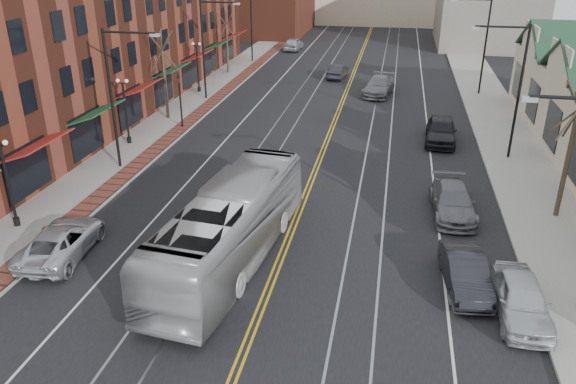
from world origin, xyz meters
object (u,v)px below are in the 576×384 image
at_px(parked_car_b, 465,273).
at_px(parked_car_a, 521,299).
at_px(parked_suv, 62,241).
at_px(parked_car_d, 441,130).
at_px(parked_car_c, 453,201).
at_px(transit_bus, 230,227).

bearing_deg(parked_car_b, parked_car_a, -45.31).
distance_m(parked_suv, parked_car_d, 24.86).
bearing_deg(parked_car_c, transit_bus, -148.83).
height_order(parked_suv, parked_car_c, parked_car_c).
bearing_deg(transit_bus, parked_car_a, 177.77).
distance_m(parked_car_a, parked_car_d, 19.23).
distance_m(parked_car_a, parked_car_c, 8.30).
bearing_deg(transit_bus, parked_car_b, -174.90).
xyz_separation_m(parked_car_b, parked_car_d, (0.00, 17.64, 0.14)).
relative_size(parked_car_c, parked_car_d, 1.00).
height_order(parked_car_a, parked_car_c, parked_car_a).
bearing_deg(parked_car_a, parked_car_c, 100.93).
distance_m(transit_bus, parked_car_a, 11.47).
distance_m(parked_car_b, parked_car_c, 6.60).
height_order(parked_car_b, parked_car_c, parked_car_c).
distance_m(transit_bus, parked_car_b, 9.55).
xyz_separation_m(parked_car_a, parked_car_c, (-1.80, 8.10, -0.03)).
bearing_deg(parked_car_b, parked_car_c, 84.52).
distance_m(transit_bus, parked_car_d, 19.86).
height_order(transit_bus, parked_suv, transit_bus).
bearing_deg(parked_car_c, parked_car_d, 87.28).
xyz_separation_m(parked_suv, parked_car_c, (16.80, 7.28, 0.02)).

